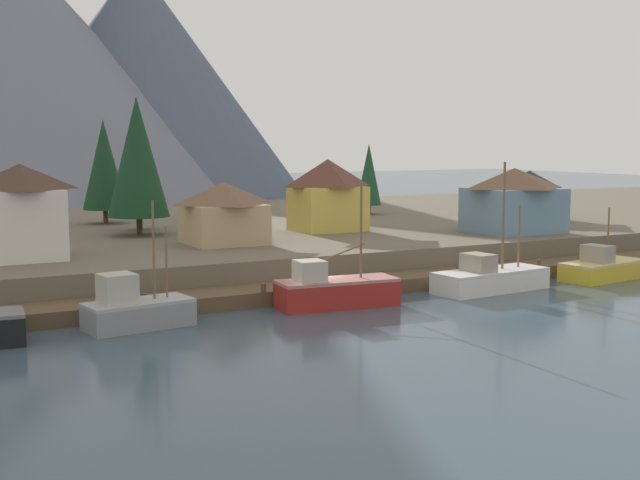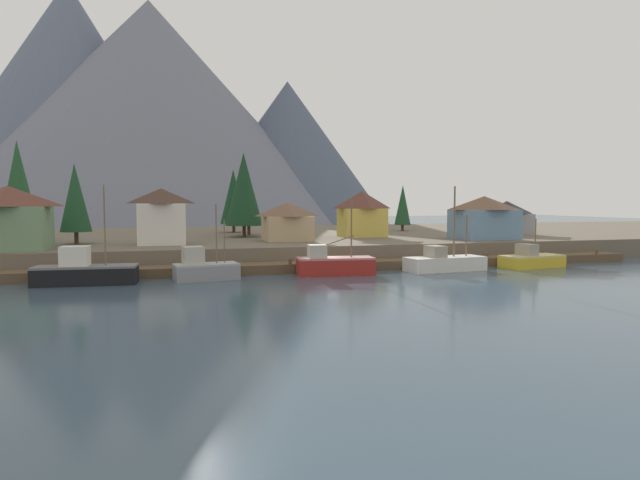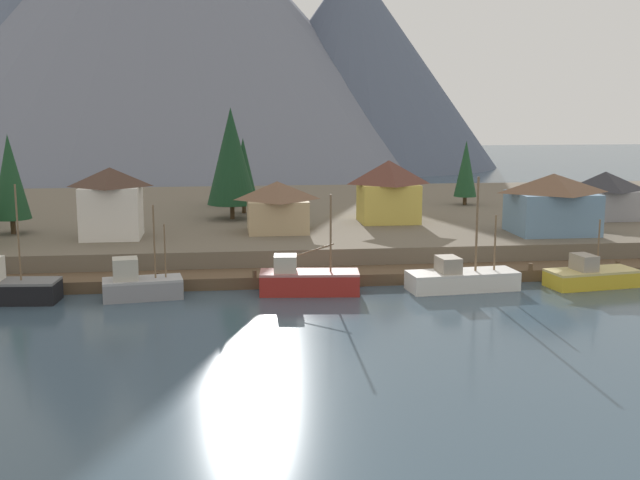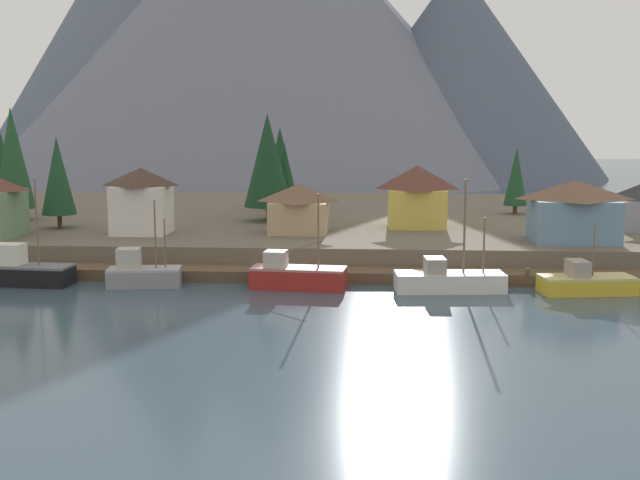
{
  "view_description": "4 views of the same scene",
  "coord_description": "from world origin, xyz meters",
  "views": [
    {
      "loc": [
        -25.94,
        -48.83,
        10.81
      ],
      "look_at": [
        2.04,
        3.59,
        3.78
      ],
      "focal_mm": 46.32,
      "sensor_mm": 36.0,
      "label": 1
    },
    {
      "loc": [
        -16.8,
        -55.74,
        7.64
      ],
      "look_at": [
        0.18,
        3.19,
        3.33
      ],
      "focal_mm": 30.28,
      "sensor_mm": 36.0,
      "label": 2
    },
    {
      "loc": [
        -6.27,
        -64.16,
        15.32
      ],
      "look_at": [
        1.72,
        1.92,
        3.75
      ],
      "focal_mm": 44.19,
      "sensor_mm": 36.0,
      "label": 3
    },
    {
      "loc": [
        6.92,
        -71.42,
        14.58
      ],
      "look_at": [
        2.0,
        1.6,
        3.67
      ],
      "focal_mm": 46.84,
      "sensor_mm": 36.0,
      "label": 4
    }
  ],
  "objects": [
    {
      "name": "house_blue",
      "position": [
        26.05,
        10.24,
        5.55
      ],
      "size": [
        8.27,
        6.76,
        5.97
      ],
      "color": "#6689A8",
      "rests_on": "shoreline_bank"
    },
    {
      "name": "mountain_west_peak",
      "position": [
        -47.18,
        147.96,
        41.09
      ],
      "size": [
        98.68,
        98.68,
        82.17
      ],
      "primitive_type": "cone",
      "color": "slate",
      "rests_on": "ground_plane"
    },
    {
      "name": "conifer_centre",
      "position": [
        -5.54,
        23.94,
        9.55
      ],
      "size": [
        5.53,
        5.53,
        12.42
      ],
      "color": "#4C3823",
      "rests_on": "shoreline_bank"
    },
    {
      "name": "mountain_central_peak",
      "position": [
        -20.81,
        140.1,
        37.94
      ],
      "size": [
        136.65,
        136.65,
        75.88
      ],
      "primitive_type": "cone",
      "color": "slate",
      "rests_on": "ground_plane"
    },
    {
      "name": "conifer_near_right",
      "position": [
        -27.34,
        16.3,
        8.19
      ],
      "size": [
        3.71,
        3.71,
        9.9
      ],
      "color": "#4C3823",
      "rests_on": "shoreline_bank"
    },
    {
      "name": "conifer_far_left",
      "position": [
        -5.54,
        36.43,
        8.56
      ],
      "size": [
        4.52,
        4.52,
        10.67
      ],
      "color": "#4C3823",
      "rests_on": "shoreline_bank"
    },
    {
      "name": "conifer_mid_left",
      "position": [
        -4.12,
        28.75,
        7.7
      ],
      "size": [
        3.24,
        3.24,
        8.87
      ],
      "color": "#4C3823",
      "rests_on": "shoreline_bank"
    },
    {
      "name": "house_tan",
      "position": [
        -1.08,
        14.57,
        5.11
      ],
      "size": [
        6.27,
        6.16,
        5.11
      ],
      "color": "tan",
      "rests_on": "shoreline_bank"
    },
    {
      "name": "fishing_boat_white",
      "position": [
        13.05,
        -2.16,
        0.95
      ],
      "size": [
        9.35,
        3.96,
        9.41
      ],
      "rotation": [
        0.0,
        0.0,
        0.09
      ],
      "color": "silver",
      "rests_on": "ground_plane"
    },
    {
      "name": "ground_plane",
      "position": [
        0.0,
        20.0,
        -0.5
      ],
      "size": [
        400.0,
        400.0,
        1.0
      ],
      "primitive_type": "cube",
      "color": "#384C5B"
    },
    {
      "name": "mountain_east_peak",
      "position": [
        25.49,
        132.51,
        25.01
      ],
      "size": [
        71.91,
        71.91,
        50.02
      ],
      "primitive_type": "cone",
      "color": "#4C566B",
      "rests_on": "ground_plane"
    },
    {
      "name": "conifer_back_right",
      "position": [
        24.19,
        33.04,
        7.13
      ],
      "size": [
        2.9,
        2.9,
        8.21
      ],
      "color": "#4C3823",
      "rests_on": "shoreline_bank"
    },
    {
      "name": "shoreline_bank",
      "position": [
        0.0,
        32.0,
        1.25
      ],
      "size": [
        400.0,
        56.0,
        2.5
      ],
      "primitive_type": "cube",
      "color": "#665B4C",
      "rests_on": "ground_plane"
    },
    {
      "name": "fishing_boat_yellow",
      "position": [
        24.35,
        -2.31,
        0.9
      ],
      "size": [
        8.03,
        4.24,
        5.73
      ],
      "rotation": [
        0.0,
        0.0,
        0.15
      ],
      "color": "gold",
      "rests_on": "ground_plane"
    },
    {
      "name": "house_white",
      "position": [
        -17.19,
        12.61,
        5.98
      ],
      "size": [
        5.82,
        5.27,
        6.83
      ],
      "color": "silver",
      "rests_on": "shoreline_bank"
    },
    {
      "name": "fishing_boat_grey",
      "position": [
        -13.18,
        -1.98,
        1.13
      ],
      "size": [
        6.51,
        3.6,
        7.45
      ],
      "rotation": [
        0.0,
        0.0,
        0.14
      ],
      "color": "gray",
      "rests_on": "ground_plane"
    },
    {
      "name": "house_yellow",
      "position": [
        11.37,
        19.5,
        5.96
      ],
      "size": [
        6.55,
        5.42,
        6.77
      ],
      "color": "gold",
      "rests_on": "shoreline_bank"
    },
    {
      "name": "fishing_boat_red",
      "position": [
        0.2,
        -1.91,
        1.1
      ],
      "size": [
        8.27,
        3.57,
        8.15
      ],
      "rotation": [
        0.0,
        0.0,
        -0.1
      ],
      "color": "maroon",
      "rests_on": "ground_plane"
    },
    {
      "name": "dock",
      "position": [
        0.0,
        1.99,
        0.5
      ],
      "size": [
        80.0,
        4.0,
        1.6
      ],
      "color": "brown",
      "rests_on": "ground_plane"
    },
    {
      "name": "house_grey",
      "position": [
        35.97,
        19.11,
        5.22
      ],
      "size": [
        7.06,
        5.68,
        5.32
      ],
      "color": "gray",
      "rests_on": "shoreline_bank"
    }
  ]
}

